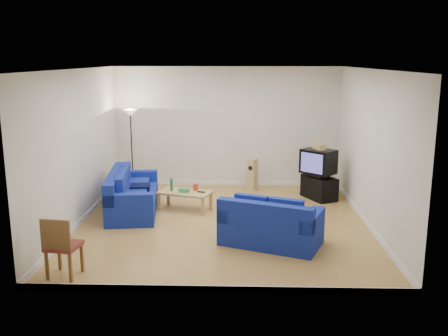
{
  "coord_description": "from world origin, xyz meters",
  "views": [
    {
      "loc": [
        0.31,
        -10.06,
        3.41
      ],
      "look_at": [
        0.0,
        0.4,
        1.1
      ],
      "focal_mm": 40.0,
      "sensor_mm": 36.0,
      "label": 1
    }
  ],
  "objects_px": {
    "coffee_table": "(185,194)",
    "tv_stand": "(319,188)",
    "television": "(318,161)",
    "sofa_three_seat": "(130,197)",
    "sofa_loveseat": "(270,227)"
  },
  "relations": [
    {
      "from": "tv_stand",
      "to": "television",
      "type": "bearing_deg",
      "value": -83.15
    },
    {
      "from": "sofa_three_seat",
      "to": "coffee_table",
      "type": "distance_m",
      "value": 1.23
    },
    {
      "from": "coffee_table",
      "to": "tv_stand",
      "type": "height_order",
      "value": "tv_stand"
    },
    {
      "from": "sofa_three_seat",
      "to": "television",
      "type": "distance_m",
      "value": 4.58
    },
    {
      "from": "sofa_loveseat",
      "to": "coffee_table",
      "type": "bearing_deg",
      "value": 152.16
    },
    {
      "from": "coffee_table",
      "to": "television",
      "type": "bearing_deg",
      "value": 17.44
    },
    {
      "from": "coffee_table",
      "to": "tv_stand",
      "type": "xyz_separation_m",
      "value": [
        3.22,
        1.03,
        -0.1
      ]
    },
    {
      "from": "sofa_loveseat",
      "to": "television",
      "type": "bearing_deg",
      "value": 88.7
    },
    {
      "from": "sofa_three_seat",
      "to": "television",
      "type": "relative_size",
      "value": 2.63
    },
    {
      "from": "sofa_three_seat",
      "to": "sofa_loveseat",
      "type": "distance_m",
      "value": 3.62
    },
    {
      "from": "coffee_table",
      "to": "television",
      "type": "distance_m",
      "value": 3.37
    },
    {
      "from": "sofa_three_seat",
      "to": "sofa_loveseat",
      "type": "xyz_separation_m",
      "value": [
        3.04,
        -1.97,
        0.0
      ]
    },
    {
      "from": "sofa_loveseat",
      "to": "coffee_table",
      "type": "relative_size",
      "value": 1.55
    },
    {
      "from": "sofa_three_seat",
      "to": "television",
      "type": "xyz_separation_m",
      "value": [
        4.39,
        1.18,
        0.61
      ]
    },
    {
      "from": "sofa_loveseat",
      "to": "television",
      "type": "height_order",
      "value": "television"
    }
  ]
}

